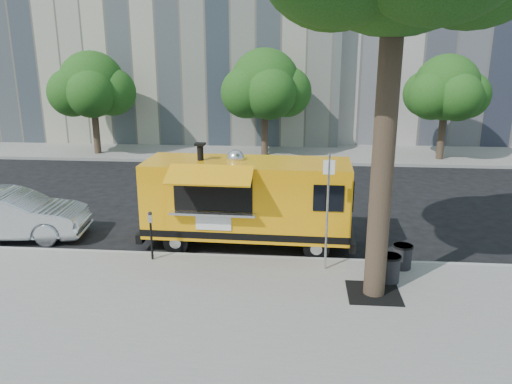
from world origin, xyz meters
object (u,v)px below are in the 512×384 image
trash_bin_right (402,256)px  sedan (10,215)px  parking_meter (151,230)px  far_tree_c (446,88)px  sign_post (327,205)px  far_tree_b (265,84)px  trash_bin_left (389,268)px  far_tree_a (92,85)px  food_truck (246,200)px

trash_bin_right → sedan: bearing=172.5°
parking_meter → sedan: size_ratio=0.29×
far_tree_c → sign_post: size_ratio=1.74×
far_tree_b → sign_post: (2.55, -14.25, -1.98)m
sign_post → parking_meter: 4.64m
far_tree_c → sedan: size_ratio=1.15×
far_tree_b → far_tree_c: 9.01m
sedan → trash_bin_left: (10.83, -2.30, -0.24)m
far_tree_c → trash_bin_right: far_tree_c is taller
far_tree_b → far_tree_c: (9.00, -0.30, -0.12)m
far_tree_a → far_tree_b: size_ratio=0.97×
far_tree_c → trash_bin_right: bearing=-108.2°
far_tree_b → food_truck: 12.77m
sedan → trash_bin_left: 11.08m
far_tree_c → food_truck: size_ratio=0.85×
far_tree_b → far_tree_c: size_ratio=1.06×
sign_post → sedan: bearing=169.6°
trash_bin_left → trash_bin_right: bearing=60.1°
sign_post → food_truck: bearing=141.9°
trash_bin_left → far_tree_b: bearing=105.2°
far_tree_c → sign_post: (-6.45, -13.95, -1.87)m
food_truck → trash_bin_left: 4.44m
food_truck → far_tree_b: bearing=93.1°
far_tree_c → food_truck: far_tree_c is taller
far_tree_c → parking_meter: size_ratio=3.90×
far_tree_c → food_truck: 15.15m
parking_meter → trash_bin_right: size_ratio=2.16×
far_tree_c → sedan: 20.20m
far_tree_c → parking_meter: far_tree_c is taller
sign_post → trash_bin_right: 2.39m
trash_bin_right → far_tree_a: bearing=134.7°
far_tree_a → sign_post: (11.55, -13.85, -1.93)m
food_truck → trash_bin_right: bearing=-18.4°
parking_meter → food_truck: (2.35, 1.52, 0.42)m
parking_meter → trash_bin_right: parking_meter is taller
parking_meter → trash_bin_left: (6.03, -0.78, -0.48)m
far_tree_a → food_truck: 15.50m
far_tree_b → food_truck: far_tree_b is taller
far_tree_c → far_tree_b: bearing=178.1°
trash_bin_left → trash_bin_right: 0.93m
sign_post → trash_bin_left: sign_post is taller
far_tree_b → far_tree_c: far_tree_b is taller
far_tree_a → sedan: size_ratio=1.18×
sign_post → trash_bin_right: sign_post is taller
far_tree_b → parking_meter: far_tree_b is taller
sedan → trash_bin_left: sedan is taller
parking_meter → trash_bin_right: (6.50, 0.02, -0.50)m
far_tree_a → trash_bin_left: size_ratio=8.07×
far_tree_b → trash_bin_right: size_ratio=8.90×
far_tree_b → trash_bin_left: (4.03, -14.83, -3.33)m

